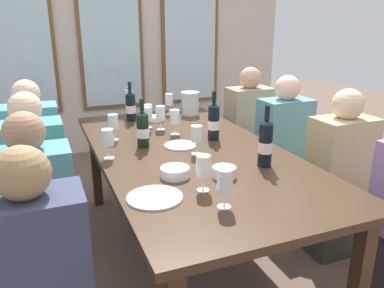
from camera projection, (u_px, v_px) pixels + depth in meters
ground_plane at (190, 254)px, 2.58m from camera, size 12.00×12.00×0.00m
back_wall_with_windows at (109, 24)px, 4.25m from camera, size 4.29×0.10×2.90m
dining_table at (190, 160)px, 2.37m from camera, size 1.09×2.15×0.74m
white_plate_0 at (181, 145)px, 2.41m from camera, size 0.21×0.21×0.01m
white_plate_1 at (155, 197)px, 1.71m from camera, size 0.25×0.25×0.01m
metal_pitcher at (190, 103)px, 3.18m from camera, size 0.16×0.16×0.19m
wine_bottle_0 at (131, 106)px, 2.98m from camera, size 0.08×0.08×0.31m
wine_bottle_1 at (143, 129)px, 2.37m from camera, size 0.08×0.08×0.30m
wine_bottle_2 at (214, 121)px, 2.51m from camera, size 0.08×0.08×0.32m
wine_bottle_3 at (265, 143)px, 2.05m from camera, size 0.08×0.08×0.34m
tasting_bowl_0 at (175, 172)px, 1.94m from camera, size 0.15×0.15×0.05m
tasting_bowl_1 at (224, 172)px, 1.93m from camera, size 0.12×0.12×0.05m
tasting_bowl_2 at (156, 119)px, 3.00m from camera, size 0.13×0.13×0.04m
water_bottle at (129, 102)px, 3.13m from camera, size 0.06×0.06×0.24m
wine_glass_0 at (160, 114)px, 2.74m from camera, size 0.07×0.07×0.17m
wine_glass_1 at (175, 117)px, 2.62m from camera, size 0.07×0.07×0.17m
wine_glass_2 at (108, 138)px, 2.16m from camera, size 0.07×0.07×0.17m
wine_glass_3 at (148, 112)px, 2.79m from camera, size 0.07×0.07×0.17m
wine_glass_4 at (197, 135)px, 2.24m from camera, size 0.07×0.07×0.17m
wine_glass_5 at (169, 100)px, 3.18m from camera, size 0.07×0.07×0.17m
wine_glass_6 at (225, 181)px, 1.59m from camera, size 0.07×0.07×0.17m
wine_glass_7 at (113, 122)px, 2.50m from camera, size 0.07×0.07×0.17m
wine_glass_8 at (147, 115)px, 2.70m from camera, size 0.07×0.07×0.17m
wine_glass_9 at (203, 166)px, 1.75m from camera, size 0.07×0.07×0.17m
seated_person_0 at (35, 160)px, 2.79m from camera, size 0.38×0.24×1.11m
seated_person_1 at (248, 132)px, 3.47m from camera, size 0.38×0.24×1.11m
seated_person_4 at (36, 186)px, 2.35m from camera, size 0.38×0.24×1.11m
seated_person_5 at (283, 150)px, 2.99m from camera, size 0.38×0.24×1.11m
seated_person_6 at (37, 227)px, 1.89m from camera, size 0.38×0.24×1.11m
seated_person_7 at (338, 179)px, 2.45m from camera, size 0.38×0.24×1.11m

